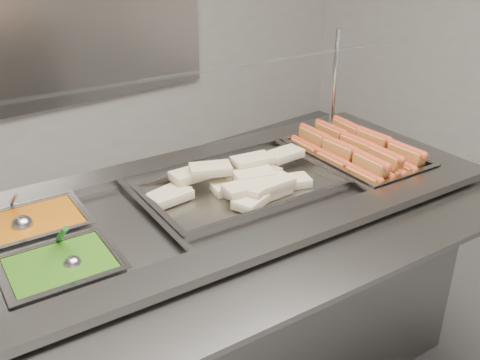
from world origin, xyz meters
TOP-DOWN VIEW (x-y plane):
  - steam_counter at (0.14, 0.33)m, footprint 1.92×1.01m
  - tray_rail at (0.09, -0.17)m, footprint 1.78×0.55m
  - sneeze_guard at (0.17, 0.54)m, footprint 1.63×0.47m
  - pan_hotdogs at (0.75, 0.26)m, footprint 0.39×0.57m
  - pan_wraps at (0.20, 0.32)m, footprint 0.70×0.46m
  - pan_beans at (-0.47, 0.54)m, footprint 0.32×0.27m
  - pan_peas at (-0.50, 0.26)m, footprint 0.32×0.27m
  - hotdogs_in_buns at (0.73, 0.26)m, footprint 0.33×0.53m
  - tortilla_wraps at (0.20, 0.33)m, footprint 0.66×0.35m
  - ladle at (-0.51, 0.53)m, footprint 0.07×0.19m
  - serving_spoon at (-0.47, 0.25)m, footprint 0.05×0.17m

SIDE VIEW (x-z plane):
  - steam_counter at x=0.14m, z-range 0.00..0.88m
  - tray_rail at x=0.09m, z-range 0.80..0.85m
  - pan_hotdogs at x=0.75m, z-range 0.79..0.89m
  - pan_beans at x=-0.47m, z-range 0.79..0.89m
  - pan_peas at x=-0.50m, z-range 0.79..0.89m
  - pan_wraps at x=0.20m, z-range 0.82..0.89m
  - ladle at x=-0.51m, z-range 0.81..0.96m
  - serving_spoon at x=-0.47m, z-range 0.82..0.96m
  - tortilla_wraps at x=0.20m, z-range 0.84..0.93m
  - hotdogs_in_buns at x=0.73m, z-range 0.83..0.95m
  - sneeze_guard at x=0.17m, z-range 1.02..1.45m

